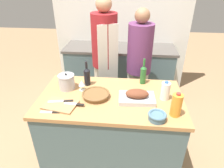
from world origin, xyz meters
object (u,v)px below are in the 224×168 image
object	(u,v)px
wine_bottle_dark	(143,74)
knife_paring	(75,104)
cutting_board	(60,105)
juice_jug	(176,105)
wine_bottle_green	(87,76)
knife_bread	(51,112)
wicker_basket	(96,95)
condiment_bottle_tall	(94,40)
person_cook_guest	(139,63)
stock_pot	(67,82)
person_cook_aproned	(105,56)
milk_jug	(165,91)
wine_glass_left	(82,83)
mixing_bowl	(157,116)
roasting_pan	(137,96)
knife_chef	(62,101)
condiment_bottle_short	(139,44)

from	to	relation	value
wine_bottle_dark	knife_paring	distance (m)	0.85
cutting_board	juice_jug	size ratio (longest dim) A/B	1.48
juice_jug	knife_paring	distance (m)	0.95
cutting_board	wine_bottle_green	xyz separation A→B (m)	(0.18, 0.43, 0.10)
wine_bottle_dark	knife_bread	world-z (taller)	wine_bottle_dark
wicker_basket	wine_bottle_dark	xyz separation A→B (m)	(0.49, 0.35, 0.09)
condiment_bottle_tall	knife_bread	bearing A→B (deg)	-92.13
cutting_board	condiment_bottle_tall	bearing A→B (deg)	89.46
cutting_board	person_cook_guest	bearing A→B (deg)	52.60
stock_pot	knife_paring	world-z (taller)	stock_pot
juice_jug	person_cook_aproned	bearing A→B (deg)	125.80
milk_jug	wine_glass_left	xyz separation A→B (m)	(-0.88, 0.09, -0.01)
juice_jug	knife_bread	world-z (taller)	juice_jug
mixing_bowl	knife_bread	world-z (taller)	mixing_bowl
wicker_basket	wine_bottle_dark	world-z (taller)	wine_bottle_dark
wine_glass_left	stock_pot	bearing A→B (deg)	174.16
wicker_basket	wine_bottle_dark	size ratio (longest dim) A/B	0.95
roasting_pan	milk_jug	bearing A→B (deg)	10.92
stock_pot	knife_paring	size ratio (longest dim) A/B	0.95
knife_chef	knife_paring	distance (m)	0.15
stock_pot	condiment_bottle_short	size ratio (longest dim) A/B	1.43
wicker_basket	person_cook_guest	bearing A→B (deg)	61.16
condiment_bottle_short	person_cook_guest	world-z (taller)	person_cook_guest
wicker_basket	knife_bread	world-z (taller)	wicker_basket
wicker_basket	condiment_bottle_tall	distance (m)	1.65
person_cook_aproned	person_cook_guest	xyz separation A→B (m)	(0.48, -0.03, -0.08)
condiment_bottle_short	wicker_basket	bearing A→B (deg)	-107.23
wicker_basket	milk_jug	world-z (taller)	milk_jug
juice_jug	knife_paring	bearing A→B (deg)	177.06
stock_pot	wine_bottle_green	distance (m)	0.23
person_cook_aproned	mixing_bowl	bearing A→B (deg)	-85.90
mixing_bowl	milk_jug	xyz separation A→B (m)	(0.11, 0.34, 0.06)
roasting_pan	knife_chef	xyz separation A→B (m)	(-0.74, -0.12, -0.02)
condiment_bottle_tall	condiment_bottle_short	distance (m)	0.78
wicker_basket	person_cook_aproned	bearing A→B (deg)	91.10
wicker_basket	wine_glass_left	world-z (taller)	wine_glass_left
wine_bottle_dark	condiment_bottle_short	size ratio (longest dim) A/B	2.29
wicker_basket	condiment_bottle_tall	size ratio (longest dim) A/B	1.96
wine_glass_left	condiment_bottle_tall	xyz separation A→B (m)	(-0.13, 1.50, 0.01)
wine_glass_left	mixing_bowl	bearing A→B (deg)	-29.28
juice_jug	wine_bottle_green	distance (m)	1.02
cutting_board	wine_bottle_dark	world-z (taller)	wine_bottle_dark
knife_chef	knife_paring	bearing A→B (deg)	-13.50
milk_jug	wine_bottle_green	xyz separation A→B (m)	(-0.84, 0.21, 0.02)
person_cook_guest	milk_jug	bearing A→B (deg)	-59.88
mixing_bowl	knife_chef	bearing A→B (deg)	169.66
wine_bottle_green	knife_paring	size ratio (longest dim) A/B	1.45
wicker_basket	stock_pot	xyz separation A→B (m)	(-0.35, 0.14, 0.05)
person_cook_guest	stock_pot	bearing A→B (deg)	-126.28
wine_bottle_green	mixing_bowl	bearing A→B (deg)	-37.06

